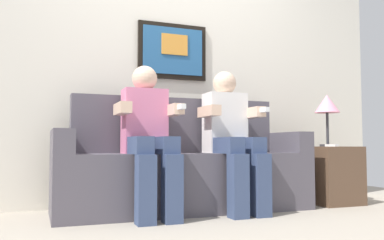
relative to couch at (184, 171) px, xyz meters
The scene contains 8 objects.
ground_plane 0.45m from the couch, 90.00° to the right, with size 5.70×5.70×0.00m, color #9E9384.
back_wall_assembly 1.08m from the couch, 89.88° to the left, with size 4.38×0.10×2.60m.
couch is the anchor object (origin of this frame).
person_on_left 0.47m from the couch, 153.36° to the right, with size 0.46×0.56×1.11m.
person_on_right 0.48m from the couch, 26.57° to the right, with size 0.46×0.56×1.11m.
side_table_right 1.35m from the couch, ahead, with size 0.40×0.40×0.50m.
table_lamp 1.43m from the couch, ahead, with size 0.22×0.22×0.46m.
spare_remote_on_table 1.30m from the couch, ahead, with size 0.04×0.13×0.02m, color white.
Camera 1 is at (-1.09, -2.70, 0.51)m, focal length 38.23 mm.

